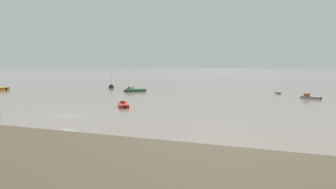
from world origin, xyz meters
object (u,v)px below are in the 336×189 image
rowboat_moored_0 (278,93)px  motorboat_moored_2 (123,105)px  motorboat_moored_0 (132,90)px  motorboat_moored_1 (308,97)px  sailboat_moored_1 (111,87)px

rowboat_moored_0 → motorboat_moored_2: 42.65m
motorboat_moored_0 → rowboat_moored_0: (37.35, 8.00, -0.21)m
motorboat_moored_1 → motorboat_moored_0: bearing=20.7°
rowboat_moored_0 → sailboat_moored_1: 48.83m
motorboat_moored_0 → motorboat_moored_2: 27.42m
rowboat_moored_0 → motorboat_moored_2: (-26.70, -33.26, 0.07)m
motorboat_moored_2 → sailboat_moored_1: bearing=0.1°
motorboat_moored_0 → motorboat_moored_2: size_ratio=1.36×
rowboat_moored_0 → motorboat_moored_2: bearing=127.7°
motorboat_moored_1 → rowboat_moored_0: size_ratio=1.33×
sailboat_moored_1 → motorboat_moored_0: bearing=19.8°
motorboat_moored_1 → motorboat_moored_2: 40.33m
motorboat_moored_2 → motorboat_moored_1: bearing=-87.2°
motorboat_moored_2 → sailboat_moored_1: sailboat_moored_1 is taller
motorboat_moored_0 → sailboat_moored_1: (-11.47, 8.40, -0.09)m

